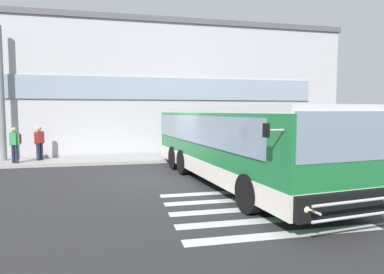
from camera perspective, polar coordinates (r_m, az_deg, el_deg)
name	(u,v)px	position (r m, az deg, el deg)	size (l,w,h in m)	color
ground_plane	(158,180)	(12.29, -5.99, -7.51)	(80.00, 90.00, 0.02)	#2B2B2D
bay_paint_stripes	(252,209)	(8.81, 10.58, -12.33)	(4.40, 3.96, 0.01)	silver
terminal_building	(130,93)	(23.65, -10.93, 7.57)	(25.48, 13.80, 7.70)	#B7B7BC
boarding_curb	(148,159)	(16.99, -7.79, -3.90)	(27.68, 2.00, 0.15)	#9E9B93
entry_support_column	(1,94)	(18.27, -30.53, 6.54)	(0.28, 0.28, 6.48)	slate
bus_main_foreground	(232,146)	(11.64, 7.03, -1.50)	(3.83, 11.07, 2.70)	#1E7238
passenger_near_column	(15,142)	(17.12, -28.67, -0.84)	(0.53, 0.49, 1.68)	#1E2338
passenger_by_doorway	(39,141)	(17.58, -25.26, -0.71)	(0.40, 0.49, 1.68)	#1E2338
safety_bollard_yellow	(210,153)	(16.28, 3.23, -2.89)	(0.18, 0.18, 0.90)	yellow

